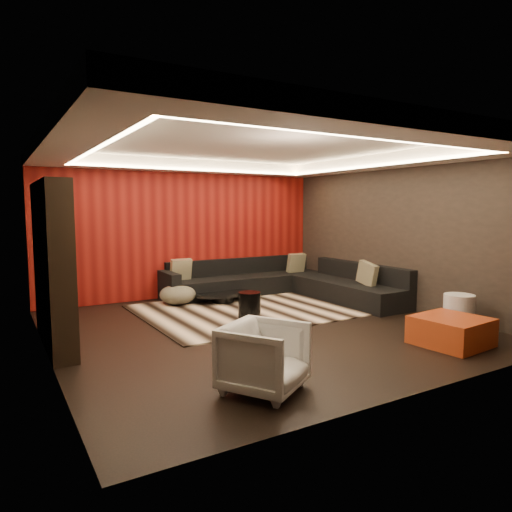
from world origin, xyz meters
TOP-DOWN VIEW (x-y plane):
  - floor at (0.00, 0.00)m, footprint 6.00×6.00m
  - ceiling at (0.00, 0.00)m, footprint 6.00×6.00m
  - wall_back at (0.00, 3.01)m, footprint 6.00×0.02m
  - wall_left at (-3.01, 0.00)m, footprint 0.02×6.00m
  - wall_right at (3.01, 0.00)m, footprint 0.02×6.00m
  - red_feature_wall at (0.00, 2.97)m, footprint 5.98×0.05m
  - soffit_back at (0.00, 2.70)m, footprint 6.00×0.60m
  - soffit_front at (0.00, -2.70)m, footprint 6.00×0.60m
  - soffit_left at (-2.70, 0.00)m, footprint 0.60×4.80m
  - soffit_right at (2.70, 0.00)m, footprint 0.60×4.80m
  - cove_back at (0.00, 2.36)m, footprint 4.80×0.08m
  - cove_front at (0.00, -2.36)m, footprint 4.80×0.08m
  - cove_left at (-2.36, 0.00)m, footprint 0.08×4.80m
  - cove_right at (2.36, 0.00)m, footprint 0.08×4.80m
  - tv_surround at (-2.85, 0.60)m, footprint 0.30×2.00m
  - tv_screen at (-2.69, 0.60)m, footprint 0.04×1.30m
  - tv_shelf at (-2.69, 0.60)m, footprint 0.04×1.60m
  - rug at (0.56, 1.15)m, footprint 4.06×3.08m
  - coffee_table at (0.34, 1.94)m, footprint 1.17×1.17m
  - drum_stool at (0.12, 0.52)m, footprint 0.50×0.50m
  - striped_pouf at (-0.50, 2.20)m, footprint 0.72×0.72m
  - white_side_table at (2.50, -1.70)m, footprint 0.57×0.57m
  - orange_ottoman at (1.79, -2.10)m, footprint 0.93×0.93m
  - armchair at (-1.23, -2.17)m, footprint 1.04×1.05m
  - sectional_sofa at (1.73, 1.86)m, footprint 3.65×3.50m
  - throw_pillows at (1.58, 1.79)m, footprint 3.09×2.71m

SIDE VIEW (x-z plane):
  - floor at x=0.00m, z-range -0.02..0.00m
  - rug at x=0.56m, z-range 0.00..0.02m
  - coffee_table at x=0.34m, z-range 0.02..0.21m
  - orange_ottoman at x=1.79m, z-range 0.00..0.38m
  - striped_pouf at x=-0.50m, z-range 0.02..0.40m
  - drum_stool at x=0.12m, z-range 0.02..0.46m
  - sectional_sofa at x=1.73m, z-range -0.11..0.64m
  - white_side_table at x=2.50m, z-range 0.00..0.56m
  - armchair at x=-1.23m, z-range 0.00..0.70m
  - throw_pillows at x=1.58m, z-range 0.37..0.87m
  - tv_shelf at x=-2.69m, z-range 0.68..0.72m
  - tv_surround at x=-2.85m, z-range 0.00..2.20m
  - wall_back at x=0.00m, z-range 0.00..2.80m
  - wall_left at x=-3.01m, z-range 0.00..2.80m
  - wall_right at x=3.01m, z-range 0.00..2.80m
  - red_feature_wall at x=0.00m, z-range 0.01..2.79m
  - tv_screen at x=-2.69m, z-range 1.05..1.85m
  - cove_back at x=0.00m, z-range 2.58..2.62m
  - cove_front at x=0.00m, z-range 2.58..2.62m
  - cove_left at x=-2.36m, z-range 2.58..2.62m
  - cove_right at x=2.36m, z-range 2.58..2.62m
  - soffit_back at x=0.00m, z-range 2.58..2.80m
  - soffit_front at x=0.00m, z-range 2.58..2.80m
  - soffit_left at x=-2.70m, z-range 2.58..2.80m
  - soffit_right at x=2.70m, z-range 2.58..2.80m
  - ceiling at x=0.00m, z-range 2.80..2.82m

